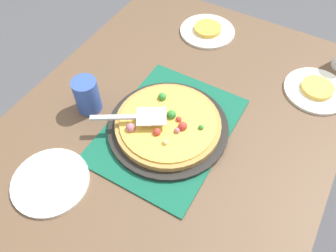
# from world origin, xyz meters

# --- Properties ---
(ground_plane) EXTENTS (8.00, 8.00, 0.00)m
(ground_plane) POSITION_xyz_m (0.00, 0.00, 0.00)
(ground_plane) COLOR #4C4C51
(dining_table) EXTENTS (1.40, 1.00, 0.75)m
(dining_table) POSITION_xyz_m (0.00, 0.00, 0.64)
(dining_table) COLOR brown
(dining_table) RESTS_ON ground_plane
(placemat) EXTENTS (0.48, 0.36, 0.01)m
(placemat) POSITION_xyz_m (0.00, 0.00, 0.75)
(placemat) COLOR #145B42
(placemat) RESTS_ON dining_table
(pizza_pan) EXTENTS (0.38, 0.38, 0.01)m
(pizza_pan) POSITION_xyz_m (0.00, 0.00, 0.76)
(pizza_pan) COLOR black
(pizza_pan) RESTS_ON placemat
(pizza) EXTENTS (0.33, 0.33, 0.05)m
(pizza) POSITION_xyz_m (-0.00, 0.00, 0.78)
(pizza) COLOR #B78442
(pizza) RESTS_ON pizza_pan
(plate_near_left) EXTENTS (0.22, 0.22, 0.01)m
(plate_near_left) POSITION_xyz_m (0.40, -0.36, 0.76)
(plate_near_left) COLOR white
(plate_near_left) RESTS_ON dining_table
(plate_far_right) EXTENTS (0.22, 0.22, 0.01)m
(plate_far_right) POSITION_xyz_m (0.51, 0.11, 0.76)
(plate_far_right) COLOR white
(plate_far_right) RESTS_ON dining_table
(plate_side) EXTENTS (0.22, 0.22, 0.01)m
(plate_side) POSITION_xyz_m (-0.33, 0.20, 0.76)
(plate_side) COLOR white
(plate_side) RESTS_ON dining_table
(served_slice_left) EXTENTS (0.11, 0.11, 0.02)m
(served_slice_left) POSITION_xyz_m (0.40, -0.36, 0.77)
(served_slice_left) COLOR #EAB747
(served_slice_left) RESTS_ON plate_near_left
(served_slice_right) EXTENTS (0.11, 0.11, 0.02)m
(served_slice_right) POSITION_xyz_m (0.51, 0.11, 0.77)
(served_slice_right) COLOR gold
(served_slice_right) RESTS_ON plate_far_right
(cup_far) EXTENTS (0.08, 0.08, 0.12)m
(cup_far) POSITION_xyz_m (-0.05, 0.27, 0.81)
(cup_far) COLOR #3351AD
(cup_far) RESTS_ON dining_table
(pizza_server) EXTENTS (0.16, 0.22, 0.01)m
(pizza_server) POSITION_xyz_m (-0.05, 0.08, 0.82)
(pizza_server) COLOR silver
(pizza_server) RESTS_ON pizza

